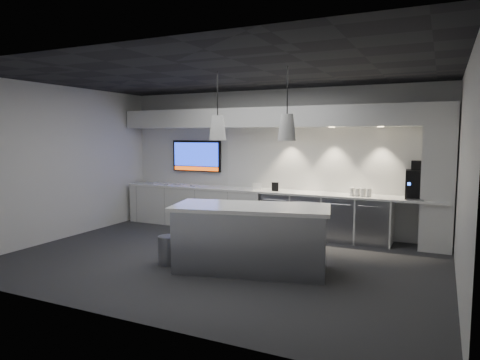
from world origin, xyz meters
The scene contains 28 objects.
floor centered at (0.00, 0.00, 0.00)m, with size 7.00×7.00×0.00m, color #2C2C2F.
ceiling centered at (0.00, 0.00, 3.00)m, with size 7.00×7.00×0.00m, color black.
wall_back centered at (0.00, 2.50, 1.50)m, with size 7.00×7.00×0.00m, color silver.
wall_front centered at (0.00, -2.50, 1.50)m, with size 7.00×7.00×0.00m, color silver.
wall_left centered at (-3.50, 0.00, 1.50)m, with size 7.00×7.00×0.00m, color silver.
wall_right centered at (3.50, 0.00, 1.50)m, with size 7.00×7.00×0.00m, color silver.
back_counter centered at (0.00, 2.17, 0.88)m, with size 6.80×0.65×0.04m, color white.
left_base_cabinets centered at (-1.75, 2.17, 0.43)m, with size 3.30×0.63×0.86m, color white.
fridge_unit_a centered at (0.25, 2.17, 0.42)m, with size 0.60×0.61×0.85m, color gray.
fridge_unit_b centered at (0.88, 2.17, 0.42)m, with size 0.60×0.61×0.85m, color gray.
fridge_unit_c centered at (1.51, 2.17, 0.42)m, with size 0.60×0.61×0.85m, color gray.
fridge_unit_d centered at (2.14, 2.17, 0.42)m, with size 0.60×0.61×0.85m, color gray.
backsplash centered at (1.20, 2.48, 1.55)m, with size 4.60×0.03×1.30m, color white.
soffit centered at (0.00, 2.20, 2.40)m, with size 6.90×0.60×0.40m, color white.
column centered at (3.20, 2.20, 1.30)m, with size 0.55×0.55×2.60m, color white.
wall_tv centered at (-1.90, 2.45, 1.56)m, with size 1.25×0.07×0.72m.
island centered at (0.69, -0.28, 0.50)m, with size 2.50×1.51×0.99m.
bin centered at (-0.63, -0.56, 0.22)m, with size 0.32×0.32×0.45m, color gray.
coffee_machine centered at (2.85, 2.20, 1.18)m, with size 0.40×0.56×0.69m.
sign_black centered at (0.18, 2.09, 0.99)m, with size 0.14×0.02×0.18m, color black.
sign_white centered at (-0.24, 2.14, 0.97)m, with size 0.18×0.02×0.14m, color white.
cup_cluster centered at (1.89, 2.07, 0.98)m, with size 0.38×0.18×0.15m, color silver, non-canonical shape.
tray_a centered at (-2.87, 2.10, 0.91)m, with size 0.16×0.16×0.03m, color #BABABA.
tray_b centered at (-2.46, 2.11, 0.91)m, with size 0.16×0.16×0.03m, color #BABABA.
tray_c centered at (-2.20, 2.16, 0.91)m, with size 0.16×0.16×0.03m, color #BABABA.
tray_d centered at (-1.74, 2.10, 0.91)m, with size 0.16×0.16×0.03m, color #BABABA.
pendant_left centered at (0.13, -0.28, 2.15)m, with size 0.26×0.26×1.08m.
pendant_right centered at (1.24, -0.28, 2.15)m, with size 0.26×0.26×1.08m.
Camera 1 is at (3.25, -6.06, 2.04)m, focal length 32.00 mm.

